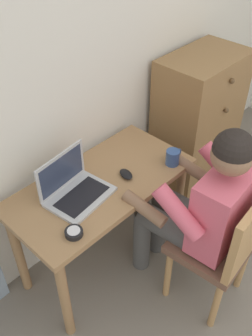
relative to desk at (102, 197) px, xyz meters
name	(u,v)px	position (x,y,z in m)	size (l,w,h in m)	color
wall_back	(95,58)	(0.30, 0.34, 0.65)	(4.80, 0.05, 2.50)	silver
desk	(102,197)	(0.00, 0.00, 0.00)	(1.09, 0.54, 0.72)	#9E754C
dresser	(197,125)	(1.06, 0.08, -0.04)	(0.64, 0.44, 1.11)	olive
chair	(225,244)	(0.27, -0.68, -0.09)	(0.45, 0.43, 0.90)	brown
person_seated	(199,205)	(0.26, -0.49, 0.09)	(0.56, 0.60, 1.22)	#4C4C4C
laptop	(74,188)	(-0.17, 0.03, 0.17)	(0.37, 0.29, 0.24)	#B7BABF
computer_mouse	(126,174)	(0.13, -0.07, 0.14)	(0.06, 0.10, 0.03)	black
desk_clock	(74,233)	(-0.35, -0.18, 0.14)	(0.09, 0.09, 0.03)	black
coffee_mug	(173,157)	(0.41, -0.19, 0.17)	(0.12, 0.08, 0.09)	#33518C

